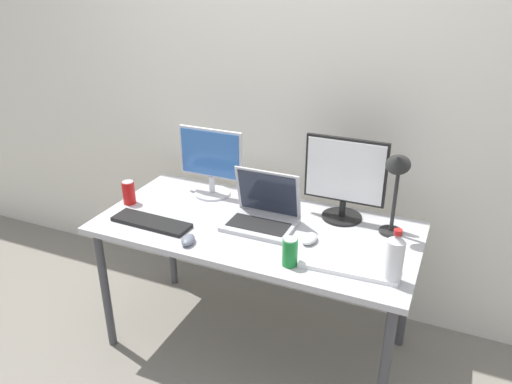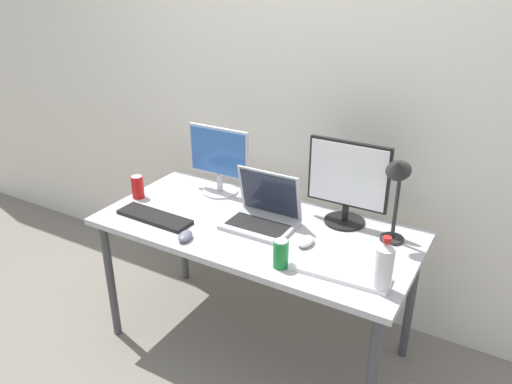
{
  "view_description": "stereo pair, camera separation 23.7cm",
  "coord_description": "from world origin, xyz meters",
  "px_view_note": "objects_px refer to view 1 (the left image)",
  "views": [
    {
      "loc": [
        0.86,
        -1.97,
        1.91
      ],
      "look_at": [
        0.0,
        0.0,
        0.92
      ],
      "focal_mm": 35.0,
      "sensor_mm": 36.0,
      "label": 1
    },
    {
      "loc": [
        1.07,
        -1.86,
        1.91
      ],
      "look_at": [
        0.0,
        0.0,
        0.92
      ],
      "focal_mm": 35.0,
      "sensor_mm": 36.0,
      "label": 2
    }
  ],
  "objects_px": {
    "mouse_by_keyboard": "(310,239)",
    "soda_can_by_laptop": "(129,192)",
    "work_desk": "(256,237)",
    "keyboard_main": "(349,268)",
    "mouse_by_laptop": "(188,240)",
    "desk_lamp": "(396,178)",
    "keyboard_aux": "(151,222)",
    "water_bottle": "(394,259)",
    "laptop_silver": "(263,212)",
    "monitor_center": "(345,177)",
    "soda_can_near_keyboard": "(290,252)",
    "monitor_left": "(211,161)"
  },
  "relations": [
    {
      "from": "mouse_by_keyboard",
      "to": "desk_lamp",
      "type": "relative_size",
      "value": 0.24
    },
    {
      "from": "laptop_silver",
      "to": "water_bottle",
      "type": "relative_size",
      "value": 1.39
    },
    {
      "from": "keyboard_main",
      "to": "keyboard_aux",
      "type": "xyz_separation_m",
      "value": [
        -0.99,
        0.0,
        0.0
      ]
    },
    {
      "from": "soda_can_by_laptop",
      "to": "desk_lamp",
      "type": "xyz_separation_m",
      "value": [
        1.34,
        0.19,
        0.24
      ]
    },
    {
      "from": "work_desk",
      "to": "soda_can_by_laptop",
      "type": "bearing_deg",
      "value": -176.55
    },
    {
      "from": "monitor_center",
      "to": "laptop_silver",
      "type": "relative_size",
      "value": 1.26
    },
    {
      "from": "laptop_silver",
      "to": "soda_can_by_laptop",
      "type": "height_order",
      "value": "laptop_silver"
    },
    {
      "from": "work_desk",
      "to": "water_bottle",
      "type": "bearing_deg",
      "value": -17.31
    },
    {
      "from": "monitor_left",
      "to": "laptop_silver",
      "type": "distance_m",
      "value": 0.46
    },
    {
      "from": "keyboard_aux",
      "to": "soda_can_near_keyboard",
      "type": "height_order",
      "value": "soda_can_near_keyboard"
    },
    {
      "from": "laptop_silver",
      "to": "mouse_by_keyboard",
      "type": "relative_size",
      "value": 3.11
    },
    {
      "from": "soda_can_near_keyboard",
      "to": "soda_can_by_laptop",
      "type": "xyz_separation_m",
      "value": [
        -0.99,
        0.22,
        0.0
      ]
    },
    {
      "from": "keyboard_main",
      "to": "desk_lamp",
      "type": "bearing_deg",
      "value": 70.19
    },
    {
      "from": "soda_can_by_laptop",
      "to": "laptop_silver",
      "type": "bearing_deg",
      "value": 5.72
    },
    {
      "from": "laptop_silver",
      "to": "soda_can_near_keyboard",
      "type": "distance_m",
      "value": 0.39
    },
    {
      "from": "soda_can_near_keyboard",
      "to": "soda_can_by_laptop",
      "type": "bearing_deg",
      "value": 167.48
    },
    {
      "from": "mouse_by_keyboard",
      "to": "soda_can_near_keyboard",
      "type": "xyz_separation_m",
      "value": [
        -0.02,
        -0.22,
        0.04
      ]
    },
    {
      "from": "keyboard_aux",
      "to": "water_bottle",
      "type": "relative_size",
      "value": 1.7
    },
    {
      "from": "mouse_by_keyboard",
      "to": "soda_can_by_laptop",
      "type": "height_order",
      "value": "soda_can_by_laptop"
    },
    {
      "from": "water_bottle",
      "to": "soda_can_by_laptop",
      "type": "bearing_deg",
      "value": 173.04
    },
    {
      "from": "mouse_by_laptop",
      "to": "water_bottle",
      "type": "height_order",
      "value": "water_bottle"
    },
    {
      "from": "monitor_left",
      "to": "soda_can_by_laptop",
      "type": "relative_size",
      "value": 3.0
    },
    {
      "from": "work_desk",
      "to": "keyboard_main",
      "type": "bearing_deg",
      "value": -21.26
    },
    {
      "from": "monitor_center",
      "to": "keyboard_main",
      "type": "relative_size",
      "value": 1.02
    },
    {
      "from": "soda_can_near_keyboard",
      "to": "soda_can_by_laptop",
      "type": "distance_m",
      "value": 1.01
    },
    {
      "from": "monitor_left",
      "to": "keyboard_main",
      "type": "relative_size",
      "value": 0.92
    },
    {
      "from": "water_bottle",
      "to": "soda_can_near_keyboard",
      "type": "relative_size",
      "value": 1.9
    },
    {
      "from": "water_bottle",
      "to": "desk_lamp",
      "type": "distance_m",
      "value": 0.42
    },
    {
      "from": "laptop_silver",
      "to": "monitor_center",
      "type": "bearing_deg",
      "value": 32.12
    },
    {
      "from": "keyboard_main",
      "to": "water_bottle",
      "type": "height_order",
      "value": "water_bottle"
    },
    {
      "from": "soda_can_near_keyboard",
      "to": "mouse_by_keyboard",
      "type": "bearing_deg",
      "value": 85.16
    },
    {
      "from": "monitor_center",
      "to": "water_bottle",
      "type": "relative_size",
      "value": 1.76
    },
    {
      "from": "desk_lamp",
      "to": "keyboard_aux",
      "type": "bearing_deg",
      "value": -162.59
    },
    {
      "from": "mouse_by_keyboard",
      "to": "soda_can_near_keyboard",
      "type": "distance_m",
      "value": 0.22
    },
    {
      "from": "keyboard_aux",
      "to": "laptop_silver",
      "type": "bearing_deg",
      "value": 26.08
    },
    {
      "from": "keyboard_aux",
      "to": "water_bottle",
      "type": "height_order",
      "value": "water_bottle"
    },
    {
      "from": "mouse_by_keyboard",
      "to": "soda_can_by_laptop",
      "type": "relative_size",
      "value": 0.85
    },
    {
      "from": "keyboard_aux",
      "to": "work_desk",
      "type": "bearing_deg",
      "value": 24.01
    },
    {
      "from": "laptop_silver",
      "to": "keyboard_main",
      "type": "xyz_separation_m",
      "value": [
        0.49,
        -0.23,
        -0.05
      ]
    },
    {
      "from": "work_desk",
      "to": "mouse_by_laptop",
      "type": "relative_size",
      "value": 15.89
    },
    {
      "from": "work_desk",
      "to": "keyboard_main",
      "type": "distance_m",
      "value": 0.55
    },
    {
      "from": "soda_can_by_laptop",
      "to": "keyboard_main",
      "type": "bearing_deg",
      "value": -7.22
    },
    {
      "from": "laptop_silver",
      "to": "water_bottle",
      "type": "bearing_deg",
      "value": -20.24
    },
    {
      "from": "monitor_left",
      "to": "keyboard_aux",
      "type": "xyz_separation_m",
      "value": [
        -0.11,
        -0.43,
        -0.19
      ]
    },
    {
      "from": "monitor_left",
      "to": "water_bottle",
      "type": "distance_m",
      "value": 1.15
    },
    {
      "from": "keyboard_aux",
      "to": "monitor_left",
      "type": "bearing_deg",
      "value": 77.44
    },
    {
      "from": "monitor_left",
      "to": "keyboard_main",
      "type": "bearing_deg",
      "value": -26.16
    },
    {
      "from": "work_desk",
      "to": "keyboard_aux",
      "type": "relative_size",
      "value": 3.85
    },
    {
      "from": "keyboard_main",
      "to": "keyboard_aux",
      "type": "distance_m",
      "value": 0.99
    },
    {
      "from": "work_desk",
      "to": "keyboard_aux",
      "type": "bearing_deg",
      "value": -157.68
    }
  ]
}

